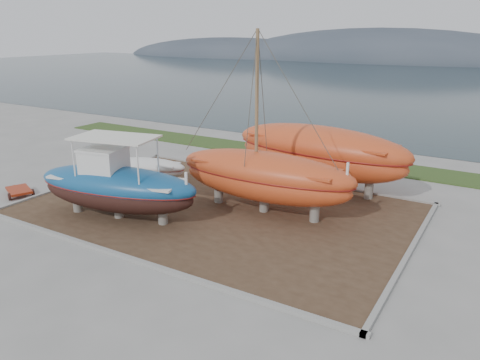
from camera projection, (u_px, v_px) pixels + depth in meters
The scene contains 11 objects.
ground at pixel (164, 240), 19.60m from camera, with size 140.00×140.00×0.00m, color gray.
dirt_patch at pixel (217, 209), 22.86m from camera, with size 18.00×12.00×0.06m, color #422D1E.
curb_frame at pixel (217, 208), 22.85m from camera, with size 18.60×12.60×0.15m, color gray, non-canonical shape.
grass_strip at pixel (309, 157), 32.24m from camera, with size 44.00×3.00×0.08m, color #284219.
sea at pixel (440, 83), 76.74m from camera, with size 260.00×100.00×0.04m, color #17292E, non-canonical shape.
mountain_ridge at pixel (475, 64), 121.63m from camera, with size 200.00×36.00×20.00m, color #333D49, non-canonical shape.
blue_caique at pixel (116, 178), 21.25m from camera, with size 7.98×2.49×3.84m, color #155086, non-canonical shape.
white_dinghy at pixel (149, 170), 26.73m from camera, with size 4.45×1.67×1.34m, color white, non-canonical shape.
orange_sailboat at pixel (265, 125), 21.27m from camera, with size 8.90×2.62×8.40m, color #C5451E, non-canonical shape.
orange_bare_hull at pixel (319, 158), 25.45m from camera, with size 10.21×3.06×3.35m, color #C5451E, non-canonical shape.
red_trailer at pixel (19, 192), 24.83m from camera, with size 2.50×1.25×0.35m, color #A32D12, non-canonical shape.
Camera 1 is at (11.92, -13.71, 8.40)m, focal length 35.00 mm.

